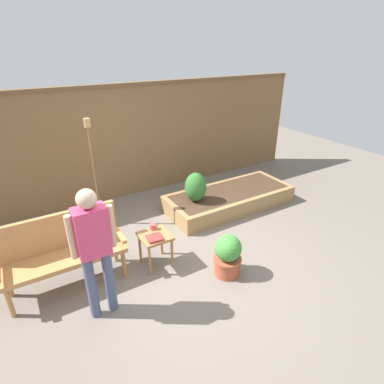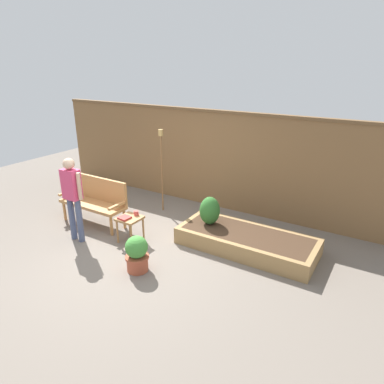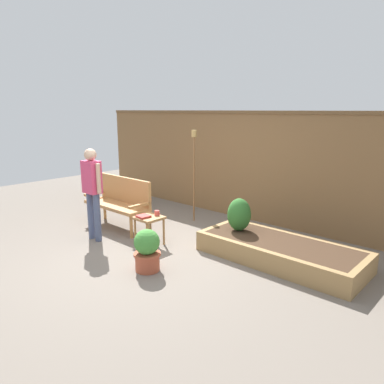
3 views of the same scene
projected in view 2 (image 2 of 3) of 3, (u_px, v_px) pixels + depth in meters
The scene contains 11 objects.
ground_plane at pixel (134, 252), 6.01m from camera, with size 14.00×14.00×0.00m, color #70665B.
fence_back at pixel (208, 158), 7.70m from camera, with size 8.40×0.14×2.16m.
garden_bench at pixel (96, 197), 6.94m from camera, with size 1.44×0.48×0.94m.
side_table at pixel (130, 222), 6.23m from camera, with size 0.40×0.40×0.48m.
cup_on_table at pixel (136, 213), 6.28m from camera, with size 0.12×0.08×0.08m.
book_on_table at pixel (124, 218), 6.15m from camera, with size 0.19×0.19×0.03m, color #B2332D.
potted_boxwood at pixel (137, 253), 5.37m from camera, with size 0.37×0.37×0.59m.
raised_planter_bed at pixel (246, 241), 6.06m from camera, with size 2.40×1.00×0.30m.
shrub_near_bench at pixel (210, 211), 6.28m from camera, with size 0.37×0.37×0.52m.
tiki_torch at pixel (161, 157), 7.28m from camera, with size 0.10×0.10×1.80m.
person_by_bench at pixel (72, 193), 6.10m from camera, with size 0.47×0.20×1.56m.
Camera 2 is at (3.62, -3.95, 3.08)m, focal length 32.36 mm.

